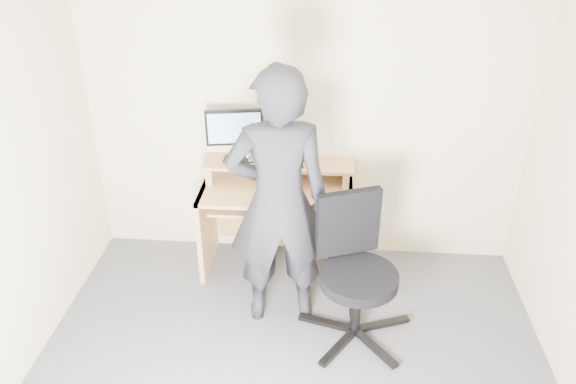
# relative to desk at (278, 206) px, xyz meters

# --- Properties ---
(back_wall) EXTENTS (3.50, 0.02, 2.50)m
(back_wall) POSITION_rel_desk_xyz_m (0.20, 0.22, 0.70)
(back_wall) COLOR beige
(back_wall) RESTS_ON ground
(desk) EXTENTS (1.20, 0.60, 0.91)m
(desk) POSITION_rel_desk_xyz_m (0.00, 0.00, 0.00)
(desk) COLOR #DDAF6C
(desk) RESTS_ON ground
(monitor) EXTENTS (0.45, 0.13, 0.43)m
(monitor) POSITION_rel_desk_xyz_m (-0.34, 0.07, 0.62)
(monitor) COLOR black
(monitor) RESTS_ON desk
(external_drive) EXTENTS (0.08, 0.13, 0.20)m
(external_drive) POSITION_rel_desk_xyz_m (-0.08, 0.08, 0.46)
(external_drive) COLOR black
(external_drive) RESTS_ON desk
(travel_mug) EXTENTS (0.10, 0.10, 0.19)m
(travel_mug) POSITION_rel_desk_xyz_m (0.01, 0.07, 0.46)
(travel_mug) COLOR #B1B0B5
(travel_mug) RESTS_ON desk
(smartphone) EXTENTS (0.09, 0.14, 0.01)m
(smartphone) POSITION_rel_desk_xyz_m (0.16, 0.04, 0.37)
(smartphone) COLOR black
(smartphone) RESTS_ON desk
(charger) EXTENTS (0.05, 0.05, 0.03)m
(charger) POSITION_rel_desk_xyz_m (-0.29, -0.02, 0.38)
(charger) COLOR black
(charger) RESTS_ON desk
(headphones) EXTENTS (0.18, 0.18, 0.06)m
(headphones) POSITION_rel_desk_xyz_m (-0.18, 0.12, 0.37)
(headphones) COLOR silver
(headphones) RESTS_ON desk
(keyboard) EXTENTS (0.49, 0.32, 0.03)m
(keyboard) POSITION_rel_desk_xyz_m (-0.08, -0.17, 0.12)
(keyboard) COLOR black
(keyboard) RESTS_ON desk
(mouse) EXTENTS (0.11, 0.09, 0.04)m
(mouse) POSITION_rel_desk_xyz_m (0.34, -0.18, 0.22)
(mouse) COLOR black
(mouse) RESTS_ON desk
(office_chair) EXTENTS (0.82, 0.79, 1.03)m
(office_chair) POSITION_rel_desk_xyz_m (0.61, -0.78, 0.01)
(office_chair) COLOR black
(office_chair) RESTS_ON ground
(person) EXTENTS (0.77, 0.57, 1.93)m
(person) POSITION_rel_desk_xyz_m (0.07, -0.65, 0.42)
(person) COLOR black
(person) RESTS_ON ground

